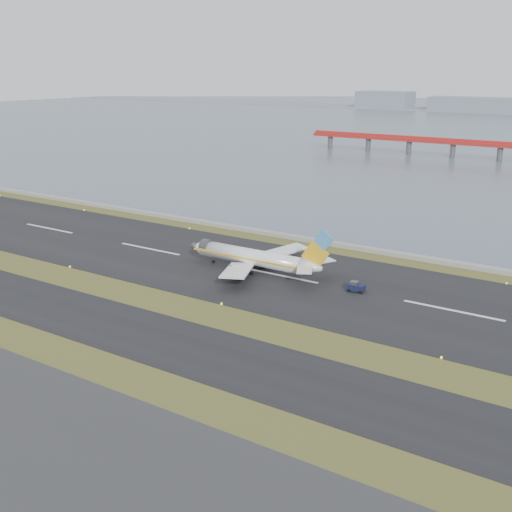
% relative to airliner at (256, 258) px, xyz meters
% --- Properties ---
extents(ground, '(1000.00, 1000.00, 0.00)m').
position_rel_airliner_xyz_m(ground, '(6.02, -29.26, -3.46)').
color(ground, '#3A4418').
rests_on(ground, ground).
extents(taxiway_strip, '(1000.00, 18.00, 0.10)m').
position_rel_airliner_xyz_m(taxiway_strip, '(6.02, -41.26, -3.41)').
color(taxiway_strip, black).
rests_on(taxiway_strip, ground).
extents(runway_strip, '(1000.00, 45.00, 0.10)m').
position_rel_airliner_xyz_m(runway_strip, '(6.02, 0.74, -3.41)').
color(runway_strip, black).
rests_on(runway_strip, ground).
extents(seawall, '(1000.00, 2.50, 1.00)m').
position_rel_airliner_xyz_m(seawall, '(6.02, 30.74, -2.96)').
color(seawall, gray).
rests_on(seawall, ground).
extents(airliner, '(38.52, 32.89, 12.80)m').
position_rel_airliner_xyz_m(airliner, '(0.00, 0.00, 0.00)').
color(airliner, white).
rests_on(airliner, ground).
extents(pushback_tug, '(3.86, 2.58, 2.32)m').
position_rel_airliner_xyz_m(pushback_tug, '(25.31, 0.29, -2.33)').
color(pushback_tug, black).
rests_on(pushback_tug, ground).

